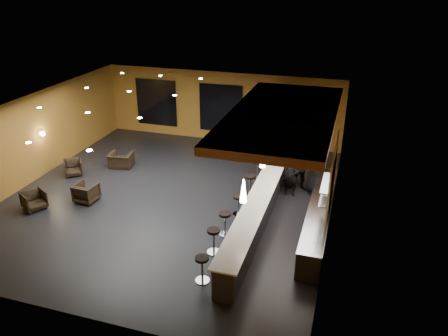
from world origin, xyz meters
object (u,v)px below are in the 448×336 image
(pendant_2, at_px, (277,133))
(bar_stool_4, at_px, (250,183))
(pendant_1, at_px, (263,157))
(bar_stool_2, at_px, (225,221))
(armchair_b, at_px, (86,192))
(column, at_px, (284,134))
(bar_counter, at_px, (258,213))
(pendant_0, at_px, (243,191))
(staff_c, at_px, (316,171))
(bar_stool_3, at_px, (238,203))
(staff_a, at_px, (291,176))
(armchair_a, at_px, (34,200))
(staff_b, at_px, (301,169))
(prep_counter, at_px, (319,217))
(armchair_c, at_px, (73,167))
(armchair_d, at_px, (121,160))
(bar_stool_1, at_px, (214,238))
(bar_stool_5, at_px, (258,168))
(bar_stool_0, at_px, (202,266))

(pendant_2, relative_size, bar_stool_4, 0.84)
(pendant_1, xyz_separation_m, bar_stool_2, (-0.91, -1.32, -1.83))
(armchair_b, height_order, bar_stool_2, bar_stool_2)
(column, height_order, bar_stool_4, column)
(bar_counter, relative_size, pendant_0, 11.43)
(staff_c, distance_m, bar_stool_3, 3.49)
(bar_stool_4, bearing_deg, staff_a, 17.71)
(armchair_b, bearing_deg, armchair_a, 38.80)
(staff_b, xyz_separation_m, armchair_b, (-7.54, -3.34, -0.52))
(prep_counter, relative_size, pendant_1, 8.57)
(pendant_0, height_order, armchair_a, pendant_0)
(column, bearing_deg, staff_b, -55.46)
(armchair_b, bearing_deg, bar_stool_2, 177.28)
(armchair_c, relative_size, bar_stool_3, 0.99)
(staff_b, xyz_separation_m, bar_stool_4, (-1.78, -1.06, -0.35))
(bar_counter, relative_size, armchair_d, 7.97)
(pendant_0, relative_size, staff_a, 0.43)
(pendant_0, bearing_deg, staff_b, 79.11)
(pendant_0, xyz_separation_m, bar_stool_4, (-0.79, 4.10, -1.82))
(column, relative_size, bar_stool_1, 4.20)
(armchair_a, relative_size, bar_stool_4, 0.92)
(armchair_b, bearing_deg, prep_counter, -171.67)
(prep_counter, bearing_deg, armchair_a, -170.20)
(armchair_d, bearing_deg, bar_stool_4, 162.12)
(staff_b, height_order, armchair_b, staff_b)
(armchair_b, xyz_separation_m, bar_stool_5, (5.73, 3.73, 0.17))
(bar_stool_2, relative_size, bar_stool_4, 0.97)
(armchair_b, height_order, bar_stool_4, bar_stool_4)
(bar_counter, xyz_separation_m, bar_stool_4, (-0.79, 2.10, 0.03))
(staff_b, relative_size, armchair_b, 2.23)
(bar_counter, xyz_separation_m, pendant_0, (0.00, -2.00, 1.85))
(staff_b, height_order, bar_stool_3, staff_b)
(bar_stool_0, distance_m, bar_stool_4, 5.38)
(staff_a, relative_size, bar_stool_5, 1.97)
(armchair_b, bearing_deg, armchair_c, -41.15)
(armchair_c, bearing_deg, armchair_a, -118.47)
(pendant_2, bearing_deg, bar_stool_1, -100.79)
(bar_counter, relative_size, bar_stool_1, 9.61)
(pendant_0, distance_m, pendant_1, 2.50)
(bar_stool_1, relative_size, bar_stool_2, 1.03)
(staff_a, relative_size, armchair_c, 2.23)
(column, bearing_deg, pendant_0, -90.00)
(prep_counter, distance_m, bar_stool_3, 2.83)
(staff_b, bearing_deg, prep_counter, -72.24)
(staff_a, height_order, bar_stool_1, staff_a)
(prep_counter, bearing_deg, bar_stool_0, -126.65)
(staff_a, distance_m, armchair_c, 9.18)
(armchair_c, relative_size, bar_stool_2, 0.92)
(pendant_0, xyz_separation_m, staff_b, (0.99, 5.16, -1.46))
(bar_counter, height_order, bar_stool_3, bar_counter)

